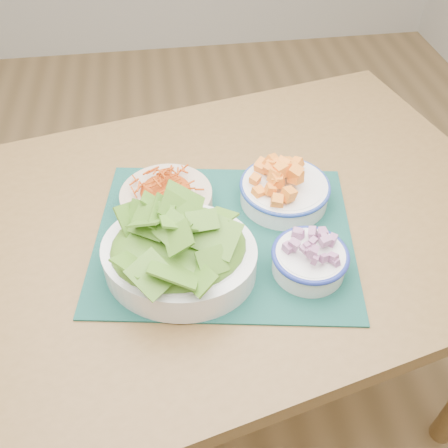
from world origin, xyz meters
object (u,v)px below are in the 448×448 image
(carrot_bowl, at_px, (166,195))
(squash_bowl, at_px, (285,186))
(onion_bowl, at_px, (310,257))
(lettuce_bowl, at_px, (179,248))
(placemat, at_px, (224,236))
(table, at_px, (217,249))

(carrot_bowl, xyz_separation_m, squash_bowl, (0.24, -0.01, 0.01))
(squash_bowl, relative_size, onion_bowl, 1.41)
(lettuce_bowl, bearing_deg, placemat, 58.04)
(squash_bowl, distance_m, onion_bowl, 0.19)
(placemat, height_order, squash_bowl, squash_bowl)
(table, xyz_separation_m, placemat, (0.01, -0.06, 0.10))
(table, height_order, placemat, placemat)
(placemat, distance_m, lettuce_bowl, 0.13)
(table, relative_size, carrot_bowl, 5.88)
(table, bearing_deg, lettuce_bowl, -134.81)
(table, height_order, squash_bowl, squash_bowl)
(table, height_order, onion_bowl, onion_bowl)
(lettuce_bowl, bearing_deg, onion_bowl, 10.51)
(squash_bowl, bearing_deg, carrot_bowl, 176.95)
(squash_bowl, bearing_deg, lettuce_bowl, -145.84)
(squash_bowl, height_order, lettuce_bowl, lettuce_bowl)
(carrot_bowl, distance_m, lettuce_bowl, 0.17)
(table, distance_m, squash_bowl, 0.20)
(onion_bowl, bearing_deg, carrot_bowl, 140.30)
(table, xyz_separation_m, carrot_bowl, (-0.09, 0.04, 0.13))
(squash_bowl, xyz_separation_m, lettuce_bowl, (-0.23, -0.15, 0.02))
(placemat, height_order, onion_bowl, onion_bowl)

